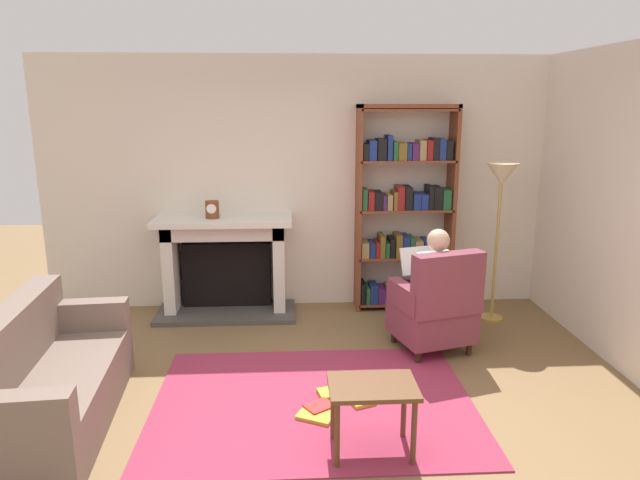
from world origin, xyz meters
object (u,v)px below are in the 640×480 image
(fireplace, at_px, (226,261))
(seated_reader, at_px, (430,283))
(bookshelf, at_px, (405,214))
(armchair_reading, at_px, (436,307))
(side_table, at_px, (373,396))
(mantel_clock, at_px, (212,210))
(sofa_floral, at_px, (47,383))
(floor_lamp, at_px, (501,188))

(fireplace, height_order, seated_reader, seated_reader)
(bookshelf, xyz_separation_m, armchair_reading, (0.06, -1.18, -0.63))
(bookshelf, bearing_deg, side_table, -105.31)
(fireplace, height_order, mantel_clock, mantel_clock)
(sofa_floral, bearing_deg, fireplace, -29.12)
(mantel_clock, relative_size, seated_reader, 0.16)
(floor_lamp, bearing_deg, sofa_floral, -154.85)
(side_table, bearing_deg, fireplace, 114.39)
(fireplace, xyz_separation_m, armchair_reading, (1.99, -1.14, -0.14))
(fireplace, bearing_deg, side_table, -65.61)
(bookshelf, xyz_separation_m, side_table, (-0.73, -2.67, -0.65))
(mantel_clock, distance_m, armchair_reading, 2.45)
(bookshelf, distance_m, seated_reader, 1.15)
(bookshelf, xyz_separation_m, seated_reader, (0.03, -1.06, -0.43))
(armchair_reading, xyz_separation_m, sofa_floral, (-3.00, -1.04, -0.10))
(seated_reader, relative_size, side_table, 2.04)
(bookshelf, xyz_separation_m, floor_lamp, (0.86, -0.44, 0.33))
(mantel_clock, bearing_deg, armchair_reading, -26.49)
(sofa_floral, bearing_deg, floor_lamp, -69.19)
(seated_reader, distance_m, floor_lamp, 1.29)
(floor_lamp, bearing_deg, armchair_reading, -137.13)
(fireplace, height_order, floor_lamp, floor_lamp)
(sofa_floral, distance_m, floor_lamp, 4.32)
(mantel_clock, distance_m, seated_reader, 2.32)
(floor_lamp, bearing_deg, fireplace, 171.71)
(armchair_reading, xyz_separation_m, floor_lamp, (0.80, 0.74, 0.96))
(floor_lamp, bearing_deg, mantel_clock, 173.99)
(armchair_reading, distance_m, floor_lamp, 1.45)
(floor_lamp, bearing_deg, side_table, -125.41)
(seated_reader, bearing_deg, bookshelf, -104.45)
(sofa_floral, xyz_separation_m, side_table, (2.20, -0.45, 0.08))
(side_table, bearing_deg, floor_lamp, 54.59)
(fireplace, relative_size, bookshelf, 0.66)
(armchair_reading, relative_size, floor_lamp, 0.59)
(fireplace, bearing_deg, sofa_floral, -114.78)
(armchair_reading, relative_size, sofa_floral, 0.55)
(sofa_floral, bearing_deg, side_table, -105.91)
(bookshelf, xyz_separation_m, sofa_floral, (-2.94, -2.22, -0.73))
(mantel_clock, xyz_separation_m, bookshelf, (2.03, 0.14, -0.09))
(bookshelf, height_order, floor_lamp, bookshelf)
(fireplace, distance_m, sofa_floral, 2.42)
(mantel_clock, bearing_deg, sofa_floral, -113.45)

